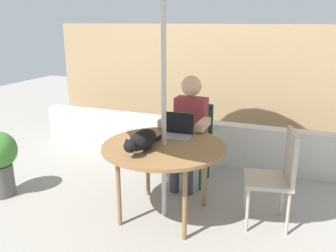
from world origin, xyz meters
The scene contains 9 objects.
ground_plane centered at (0.00, 0.00, 0.00)m, with size 14.00×14.00×0.00m, color gray.
fence_back centered at (0.00, 2.26, 0.87)m, with size 5.39×0.08×1.75m, color tan.
planter_wall_low centered at (0.00, 1.46, 0.27)m, with size 4.85×0.20×0.54m, color beige.
patio_table centered at (0.00, 0.00, 0.66)m, with size 1.13×1.13×0.71m.
chair_occupied centered at (0.00, 0.88, 0.52)m, with size 0.40×0.40×0.89m.
chair_empty centered at (0.99, 0.22, 0.52)m, with size 0.48×0.48×0.89m.
person_seated centered at (0.00, 0.72, 0.69)m, with size 0.48×0.48×1.23m.
laptop centered at (0.02, 0.30, 0.77)m, with size 0.31×0.26×0.21m.
cat centered at (-0.13, -0.20, 0.79)m, with size 0.20×0.65×0.17m.
Camera 1 is at (1.14, -2.81, 1.79)m, focal length 38.07 mm.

